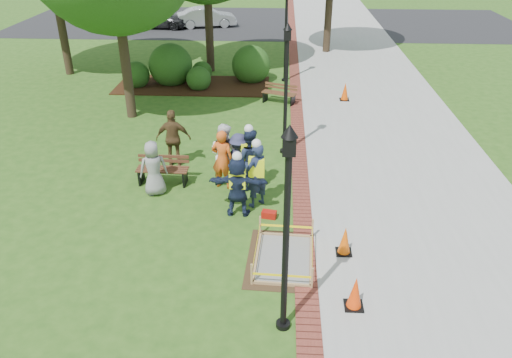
# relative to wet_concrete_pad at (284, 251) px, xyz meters

# --- Properties ---
(ground) EXTENTS (100.00, 100.00, 0.00)m
(ground) POSITION_rel_wet_concrete_pad_xyz_m (-1.26, 0.87, -0.23)
(ground) COLOR #285116
(ground) RESTS_ON ground
(sidewalk) EXTENTS (6.00, 60.00, 0.02)m
(sidewalk) POSITION_rel_wet_concrete_pad_xyz_m (3.74, 10.87, -0.22)
(sidewalk) COLOR #9E9E99
(sidewalk) RESTS_ON ground
(brick_edging) EXTENTS (0.50, 60.00, 0.03)m
(brick_edging) POSITION_rel_wet_concrete_pad_xyz_m (0.49, 10.87, -0.22)
(brick_edging) COLOR maroon
(brick_edging) RESTS_ON ground
(mulch_bed) EXTENTS (7.00, 3.00, 0.05)m
(mulch_bed) POSITION_rel_wet_concrete_pad_xyz_m (-4.26, 12.87, -0.21)
(mulch_bed) COLOR #381E0F
(mulch_bed) RESTS_ON ground
(parking_lot) EXTENTS (36.00, 12.00, 0.01)m
(parking_lot) POSITION_rel_wet_concrete_pad_xyz_m (-1.26, 27.87, -0.23)
(parking_lot) COLOR black
(parking_lot) RESTS_ON ground
(wet_concrete_pad) EXTENTS (1.81, 2.38, 0.55)m
(wet_concrete_pad) POSITION_rel_wet_concrete_pad_xyz_m (0.00, 0.00, 0.00)
(wet_concrete_pad) COLOR #47331E
(wet_concrete_pad) RESTS_ON ground
(bench_near) EXTENTS (1.53, 0.54, 0.82)m
(bench_near) POSITION_rel_wet_concrete_pad_xyz_m (-3.60, 3.53, 0.03)
(bench_near) COLOR brown
(bench_near) RESTS_ON ground
(bench_far) EXTENTS (1.51, 0.95, 0.78)m
(bench_far) POSITION_rel_wet_concrete_pad_xyz_m (-0.24, 10.73, 0.01)
(bench_far) COLOR brown
(bench_far) RESTS_ON ground
(cone_front) EXTENTS (0.39, 0.39, 0.77)m
(cone_front) POSITION_rel_wet_concrete_pad_xyz_m (1.44, -1.51, 0.14)
(cone_front) COLOR black
(cone_front) RESTS_ON ground
(cone_back) EXTENTS (0.37, 0.37, 0.74)m
(cone_back) POSITION_rel_wet_concrete_pad_xyz_m (1.42, 0.31, 0.12)
(cone_back) COLOR black
(cone_back) RESTS_ON ground
(cone_far) EXTENTS (0.39, 0.39, 0.78)m
(cone_far) POSITION_rel_wet_concrete_pad_xyz_m (2.56, 11.21, 0.14)
(cone_far) COLOR black
(cone_far) RESTS_ON ground
(toolbox) EXTENTS (0.42, 0.28, 0.19)m
(toolbox) POSITION_rel_wet_concrete_pad_xyz_m (-0.40, 1.79, -0.14)
(toolbox) COLOR #9E130C
(toolbox) RESTS_ON ground
(lamp_near) EXTENTS (0.28, 0.28, 4.26)m
(lamp_near) POSITION_rel_wet_concrete_pad_xyz_m (-0.01, -2.13, 2.25)
(lamp_near) COLOR black
(lamp_near) RESTS_ON ground
(lamp_mid) EXTENTS (0.28, 0.28, 4.26)m
(lamp_mid) POSITION_rel_wet_concrete_pad_xyz_m (-0.01, 5.87, 2.25)
(lamp_mid) COLOR black
(lamp_mid) RESTS_ON ground
(lamp_far) EXTENTS (0.28, 0.28, 4.26)m
(lamp_far) POSITION_rel_wet_concrete_pad_xyz_m (-0.01, 13.87, 2.25)
(lamp_far) COLOR black
(lamp_far) RESTS_ON ground
(shrub_a) EXTENTS (1.25, 1.25, 1.25)m
(shrub_a) POSITION_rel_wet_concrete_pad_xyz_m (-6.82, 12.65, -0.23)
(shrub_a) COLOR #214513
(shrub_a) RESTS_ON ground
(shrub_b) EXTENTS (2.01, 2.01, 2.01)m
(shrub_b) POSITION_rel_wet_concrete_pad_xyz_m (-5.30, 13.20, -0.23)
(shrub_b) COLOR #214513
(shrub_b) RESTS_ON ground
(shrub_c) EXTENTS (1.12, 1.12, 1.12)m
(shrub_c) POSITION_rel_wet_concrete_pad_xyz_m (-3.89, 12.40, -0.23)
(shrub_c) COLOR #214513
(shrub_c) RESTS_ON ground
(shrub_d) EXTENTS (1.82, 1.82, 1.82)m
(shrub_d) POSITION_rel_wet_concrete_pad_xyz_m (-1.60, 13.77, -0.23)
(shrub_d) COLOR #214513
(shrub_d) RESTS_ON ground
(shrub_e) EXTENTS (0.97, 0.97, 0.97)m
(shrub_e) POSITION_rel_wet_concrete_pad_xyz_m (-3.96, 13.79, -0.23)
(shrub_e) COLOR #214513
(shrub_e) RESTS_ON ground
(casual_person_a) EXTENTS (0.60, 0.49, 1.61)m
(casual_person_a) POSITION_rel_wet_concrete_pad_xyz_m (-3.69, 2.91, 0.57)
(casual_person_a) COLOR gray
(casual_person_a) RESTS_ON ground
(casual_person_b) EXTENTS (0.65, 0.50, 1.79)m
(casual_person_b) POSITION_rel_wet_concrete_pad_xyz_m (-1.79, 3.40, 0.66)
(casual_person_b) COLOR #D85419
(casual_person_b) RESTS_ON ground
(casual_person_c) EXTENTS (0.71, 0.64, 1.86)m
(casual_person_c) POSITION_rel_wet_concrete_pad_xyz_m (-1.78, 3.70, 0.70)
(casual_person_c) COLOR white
(casual_person_c) RESTS_ON ground
(casual_person_d) EXTENTS (0.61, 0.41, 1.85)m
(casual_person_d) POSITION_rel_wet_concrete_pad_xyz_m (-3.48, 4.74, 0.69)
(casual_person_d) COLOR brown
(casual_person_d) RESTS_ON ground
(casual_person_e) EXTENTS (0.62, 0.59, 1.64)m
(casual_person_e) POSITION_rel_wet_concrete_pad_xyz_m (-1.33, 3.52, 0.58)
(casual_person_e) COLOR #2E3051
(casual_person_e) RESTS_ON ground
(hivis_worker_a) EXTENTS (0.55, 0.37, 1.84)m
(hivis_worker_a) POSITION_rel_wet_concrete_pad_xyz_m (-1.23, 1.93, 0.68)
(hivis_worker_a) COLOR #16233A
(hivis_worker_a) RESTS_ON ground
(hivis_worker_b) EXTENTS (0.69, 0.67, 1.98)m
(hivis_worker_b) POSITION_rel_wet_concrete_pad_xyz_m (-0.76, 2.42, 0.74)
(hivis_worker_b) COLOR #181E40
(hivis_worker_b) RESTS_ON ground
(hivis_worker_c) EXTENTS (0.60, 0.39, 2.00)m
(hivis_worker_c) POSITION_rel_wet_concrete_pad_xyz_m (-1.03, 3.37, 0.75)
(hivis_worker_c) COLOR #1D2E4C
(hivis_worker_c) RESTS_ON ground
(parked_car_a) EXTENTS (2.38, 4.83, 1.53)m
(parked_car_a) POSITION_rel_wet_concrete_pad_xyz_m (-8.75, 25.50, -0.23)
(parked_car_a) COLOR #232326
(parked_car_a) RESTS_ON ground
(parked_car_b) EXTENTS (2.96, 4.75, 1.44)m
(parked_car_b) POSITION_rel_wet_concrete_pad_xyz_m (-5.43, 26.03, -0.23)
(parked_car_b) COLOR #AFAEB4
(parked_car_b) RESTS_ON ground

